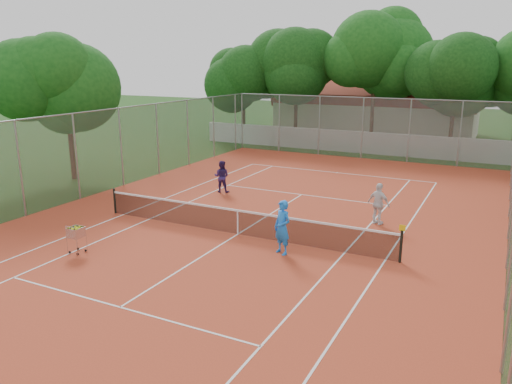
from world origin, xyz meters
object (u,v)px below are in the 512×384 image
at_px(player_near, 282,227).
at_px(player_far_left, 222,176).
at_px(tennis_net, 238,222).
at_px(ball_hopper, 77,239).
at_px(player_far_right, 379,204).
at_px(clubhouse, 376,109).

xyz_separation_m(player_near, player_far_left, (-5.95, 6.10, -0.13)).
distance_m(tennis_net, player_near, 2.49).
distance_m(player_far_left, ball_hopper, 9.17).
height_order(player_far_right, ball_hopper, player_far_right).
relative_size(player_near, player_far_right, 1.10).
bearing_deg(ball_hopper, player_near, 41.97).
relative_size(clubhouse, player_far_right, 9.86).
bearing_deg(clubhouse, player_near, -81.95).
relative_size(player_near, player_far_left, 1.17).
bearing_deg(player_near, ball_hopper, -129.39).
bearing_deg(ball_hopper, player_far_right, 58.25).
distance_m(tennis_net, clubhouse, 29.12).
bearing_deg(ball_hopper, player_far_left, 104.24).
relative_size(player_far_right, ball_hopper, 1.69).
bearing_deg(clubhouse, player_far_right, -75.97).
xyz_separation_m(clubhouse, player_far_left, (-1.71, -23.90, -1.40)).
height_order(clubhouse, player_near, clubhouse).
height_order(tennis_net, player_near, player_near).
bearing_deg(ball_hopper, tennis_net, 61.58).
xyz_separation_m(player_far_left, player_far_right, (8.06, -1.53, 0.05)).
bearing_deg(player_far_left, clubhouse, -108.57).
height_order(player_far_left, player_far_right, player_far_right).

